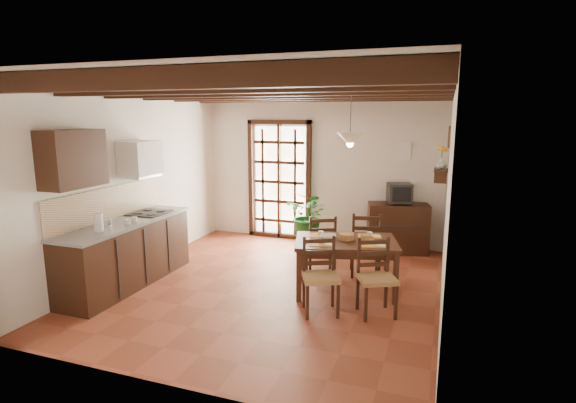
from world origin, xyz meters
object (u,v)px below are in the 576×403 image
at_px(potted_plant, 309,218).
at_px(pendant_lamp, 350,138).
at_px(kitchen_counter, 127,252).
at_px(dining_table, 346,247).
at_px(chair_near_left, 320,290).
at_px(chair_far_right, 365,255).
at_px(chair_near_right, 376,291).
at_px(chair_far_left, 321,255).
at_px(sideboard, 398,228).
at_px(crt_tv, 399,193).

relative_size(potted_plant, pendant_lamp, 2.64).
bearing_deg(kitchen_counter, dining_table, 14.36).
relative_size(kitchen_counter, pendant_lamp, 2.66).
xyz_separation_m(chair_near_left, chair_far_right, (0.28, 1.50, 0.02)).
xyz_separation_m(chair_near_left, chair_near_right, (0.64, 0.18, -0.00)).
height_order(chair_far_left, potted_plant, potted_plant).
distance_m(chair_near_left, potted_plant, 2.68).
height_order(chair_far_right, sideboard, chair_far_right).
height_order(kitchen_counter, chair_far_right, kitchen_counter).
relative_size(chair_far_right, crt_tv, 2.05).
relative_size(kitchen_counter, chair_near_left, 2.45).
distance_m(dining_table, chair_near_right, 0.83).
distance_m(potted_plant, pendant_lamp, 2.47).
relative_size(dining_table, chair_near_right, 1.65).
relative_size(chair_near_right, chair_far_left, 0.99).
height_order(dining_table, sideboard, sideboard).
distance_m(kitchen_counter, chair_near_right, 3.48).
bearing_deg(sideboard, crt_tv, -103.72).
height_order(chair_near_left, chair_near_right, chair_near_left).
xyz_separation_m(kitchen_counter, chair_far_right, (3.10, 1.51, -0.17)).
bearing_deg(kitchen_counter, pendant_lamp, 16.16).
bearing_deg(chair_near_left, kitchen_counter, 155.77).
height_order(chair_near_right, potted_plant, potted_plant).
xyz_separation_m(kitchen_counter, chair_near_left, (2.82, 0.01, -0.19)).
bearing_deg(chair_near_left, chair_far_left, 80.86).
height_order(chair_near_right, chair_far_right, chair_far_right).
xyz_separation_m(chair_far_right, crt_tv, (0.33, 1.31, 0.75)).
height_order(chair_far_left, chair_far_right, chair_far_right).
xyz_separation_m(chair_near_right, chair_far_right, (-0.36, 1.32, 0.02)).
bearing_deg(dining_table, kitchen_counter, 178.86).
height_order(sideboard, crt_tv, crt_tv).
distance_m(dining_table, crt_tv, 2.16).
relative_size(chair_far_left, chair_far_right, 0.95).
bearing_deg(potted_plant, kitchen_counter, -127.33).
xyz_separation_m(chair_far_left, pendant_lamp, (0.50, -0.47, 1.79)).
bearing_deg(crt_tv, chair_far_left, -141.33).
bearing_deg(crt_tv, chair_near_left, -120.47).
relative_size(chair_near_left, potted_plant, 0.41).
distance_m(dining_table, chair_far_left, 0.83).
relative_size(sideboard, crt_tv, 2.14).
height_order(kitchen_counter, chair_near_right, kitchen_counter).
height_order(chair_near_right, sideboard, chair_near_right).
bearing_deg(dining_table, chair_near_left, -116.22).
relative_size(dining_table, potted_plant, 0.68).
bearing_deg(pendant_lamp, kitchen_counter, -163.84).
bearing_deg(dining_table, crt_tv, 61.55).
bearing_deg(chair_far_left, pendant_lamp, 111.77).
distance_m(dining_table, pendant_lamp, 1.45).
distance_m(kitchen_counter, chair_far_left, 2.80).
bearing_deg(potted_plant, chair_near_left, -70.16).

